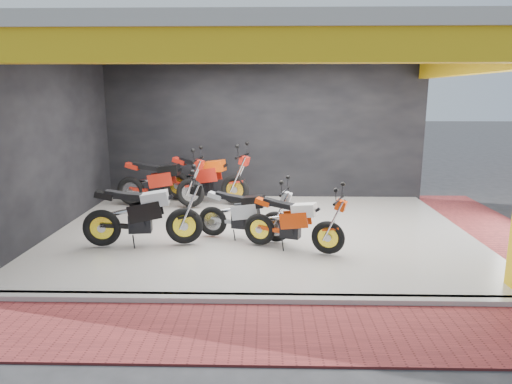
% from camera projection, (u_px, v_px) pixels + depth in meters
% --- Properties ---
extents(ground, '(80.00, 80.00, 0.00)m').
position_uv_depth(ground, '(259.00, 273.00, 7.10)').
color(ground, '#2D2D30').
rests_on(ground, ground).
extents(showroom_floor, '(8.00, 6.00, 0.10)m').
position_uv_depth(showroom_floor, '(261.00, 232.00, 9.04)').
color(showroom_floor, beige).
rests_on(showroom_floor, ground).
extents(showroom_ceiling, '(8.40, 6.40, 0.20)m').
position_uv_depth(showroom_ceiling, '(261.00, 45.00, 8.29)').
color(showroom_ceiling, beige).
rests_on(showroom_ceiling, corner_column).
extents(back_wall, '(8.20, 0.20, 3.50)m').
position_uv_depth(back_wall, '(263.00, 133.00, 11.71)').
color(back_wall, black).
rests_on(back_wall, ground).
extents(left_wall, '(0.20, 6.20, 3.50)m').
position_uv_depth(left_wall, '(49.00, 146.00, 8.78)').
color(left_wall, black).
rests_on(left_wall, ground).
extents(header_beam_front, '(8.40, 0.30, 0.40)m').
position_uv_depth(header_beam_front, '(258.00, 46.00, 5.42)').
color(header_beam_front, yellow).
rests_on(header_beam_front, corner_column).
extents(header_beam_right, '(0.30, 6.40, 0.40)m').
position_uv_depth(header_beam_right, '(482.00, 62.00, 8.26)').
color(header_beam_right, yellow).
rests_on(header_beam_right, corner_column).
extents(floor_kerb, '(8.00, 0.20, 0.10)m').
position_uv_depth(floor_kerb, '(258.00, 299.00, 6.09)').
color(floor_kerb, beige).
rests_on(floor_kerb, ground).
extents(paver_front, '(9.00, 1.40, 0.03)m').
position_uv_depth(paver_front, '(257.00, 331.00, 5.34)').
color(paver_front, maroon).
rests_on(paver_front, ground).
extents(paver_right, '(1.40, 7.00, 0.03)m').
position_uv_depth(paver_right, '(505.00, 236.00, 8.94)').
color(paver_right, maroon).
rests_on(paver_right, ground).
extents(moto_hero, '(2.02, 1.34, 1.16)m').
position_uv_depth(moto_hero, '(329.00, 222.00, 7.50)').
color(moto_hero, red).
rests_on(moto_hero, showroom_floor).
extents(moto_row_a, '(2.27, 1.06, 1.34)m').
position_uv_depth(moto_row_a, '(184.00, 208.00, 7.99)').
color(moto_row_a, black).
rests_on(moto_row_a, showroom_floor).
extents(moto_row_b, '(2.00, 1.16, 1.15)m').
position_uv_depth(moto_row_b, '(276.00, 212.00, 8.13)').
color(moto_row_b, '#B0B3B8').
rests_on(moto_row_b, showroom_floor).
extents(moto_row_c, '(2.53, 1.55, 1.45)m').
position_uv_depth(moto_row_c, '(235.00, 176.00, 10.86)').
color(moto_row_c, red).
rests_on(moto_row_c, showroom_floor).
extents(moto_row_d, '(2.36, 1.14, 1.39)m').
position_uv_depth(moto_row_d, '(190.00, 179.00, 10.59)').
color(moto_row_d, red).
rests_on(moto_row_d, showroom_floor).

